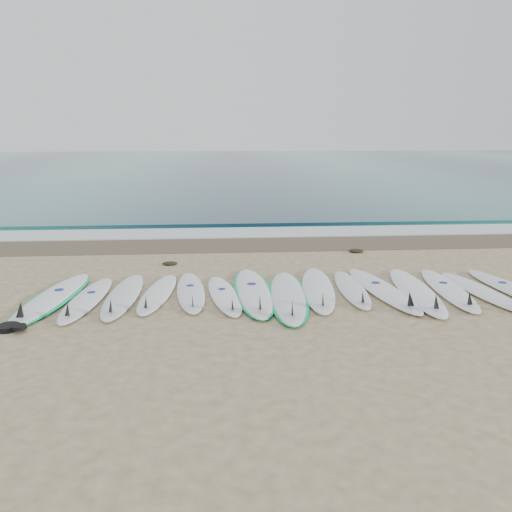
{
  "coord_description": "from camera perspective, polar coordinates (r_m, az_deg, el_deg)",
  "views": [
    {
      "loc": [
        -1.18,
        -8.47,
        2.9
      ],
      "look_at": [
        -0.49,
        1.3,
        0.4
      ],
      "focal_mm": 35.0,
      "sensor_mm": 36.0,
      "label": 1
    }
  ],
  "objects": [
    {
      "name": "ground",
      "position": [
        9.03,
        3.71,
        -4.44
      ],
      "size": [
        120.0,
        120.0,
        0.0
      ],
      "primitive_type": "plane",
      "color": "tan"
    },
    {
      "name": "ocean",
      "position": [
        41.09,
        -2.43,
        10.27
      ],
      "size": [
        120.0,
        55.0,
        0.03
      ],
      "primitive_type": "cube",
      "color": "#1E595F",
      "rests_on": "ground"
    },
    {
      "name": "wet_sand_band",
      "position": [
        12.95,
        1.29,
        1.41
      ],
      "size": [
        120.0,
        1.8,
        0.01
      ],
      "primitive_type": "cube",
      "color": "brown",
      "rests_on": "ground"
    },
    {
      "name": "foam_band",
      "position": [
        14.31,
        0.77,
        2.71
      ],
      "size": [
        120.0,
        1.4,
        0.04
      ],
      "primitive_type": "cube",
      "color": "silver",
      "rests_on": "ground"
    },
    {
      "name": "wave_crest",
      "position": [
        15.77,
        0.32,
        3.91
      ],
      "size": [
        120.0,
        1.0,
        0.1
      ],
      "primitive_type": "cube",
      "color": "#1E595F",
      "rests_on": "ground"
    },
    {
      "name": "surfboard_0",
      "position": [
        9.37,
        -22.36,
        -4.47
      ],
      "size": [
        1.05,
        2.98,
        0.37
      ],
      "rotation": [
        0.0,
        0.0,
        -0.12
      ],
      "color": "white",
      "rests_on": "ground"
    },
    {
      "name": "surfboard_1",
      "position": [
        9.08,
        -18.88,
        -4.73
      ],
      "size": [
        0.68,
        2.49,
        0.31
      ],
      "rotation": [
        0.0,
        0.0,
        -0.07
      ],
      "color": "white",
      "rests_on": "ground"
    },
    {
      "name": "surfboard_2",
      "position": [
        9.07,
        -15.0,
        -4.44
      ],
      "size": [
        0.59,
        2.58,
        0.33
      ],
      "rotation": [
        0.0,
        0.0,
        -0.02
      ],
      "color": "silver",
      "rests_on": "ground"
    },
    {
      "name": "surfboard_3",
      "position": [
        9.07,
        -11.23,
        -4.25
      ],
      "size": [
        0.73,
        2.36,
        0.3
      ],
      "rotation": [
        0.0,
        0.0,
        -0.11
      ],
      "color": "white",
      "rests_on": "ground"
    },
    {
      "name": "surfboard_4",
      "position": [
        9.06,
        -7.45,
        -4.1
      ],
      "size": [
        0.72,
        2.42,
        0.31
      ],
      "rotation": [
        0.0,
        0.0,
        0.1
      ],
      "color": "white",
      "rests_on": "ground"
    },
    {
      "name": "surfboard_5",
      "position": [
        8.83,
        -3.61,
        -4.52
      ],
      "size": [
        0.82,
        2.34,
        0.29
      ],
      "rotation": [
        0.0,
        0.0,
        0.15
      ],
      "color": "white",
      "rests_on": "ground"
    },
    {
      "name": "surfboard_6",
      "position": [
        9.01,
        -0.29,
        -4.08
      ],
      "size": [
        0.81,
        2.93,
        0.37
      ],
      "rotation": [
        0.0,
        0.0,
        0.04
      ],
      "color": "white",
      "rests_on": "ground"
    },
    {
      "name": "surfboard_7",
      "position": [
        8.79,
        3.67,
        -4.58
      ],
      "size": [
        0.91,
        2.97,
        0.37
      ],
      "rotation": [
        0.0,
        0.0,
        -0.07
      ],
      "color": "white",
      "rests_on": "ground"
    },
    {
      "name": "surfboard_8",
      "position": [
        9.19,
        7.14,
        -3.77
      ],
      "size": [
        0.89,
        2.81,
        0.35
      ],
      "rotation": [
        0.0,
        0.0,
        -0.12
      ],
      "color": "white",
      "rests_on": "ground"
    },
    {
      "name": "surfboard_9",
      "position": [
        9.31,
        10.95,
        -3.74
      ],
      "size": [
        0.57,
        2.33,
        0.3
      ],
      "rotation": [
        0.0,
        0.0,
        -0.04
      ],
      "color": "silver",
      "rests_on": "ground"
    },
    {
      "name": "surfboard_10",
      "position": [
        9.36,
        14.41,
        -3.78
      ],
      "size": [
        0.95,
        2.83,
        0.35
      ],
      "rotation": [
        0.0,
        0.0,
        0.14
      ],
      "color": "white",
      "rests_on": "ground"
    },
    {
      "name": "surfboard_11",
      "position": [
        9.44,
        17.94,
        -3.87
      ],
      "size": [
        0.82,
        2.9,
        0.37
      ],
      "rotation": [
        0.0,
        0.0,
        -0.08
      ],
      "color": "white",
      "rests_on": "ground"
    },
    {
      "name": "surfboard_12",
      "position": [
        9.76,
        21.24,
        -3.6
      ],
      "size": [
        0.75,
        2.64,
        0.33
      ],
      "rotation": [
        0.0,
        0.0,
        -0.08
      ],
      "color": "white",
      "rests_on": "ground"
    },
    {
      "name": "surfboard_13",
      "position": [
        9.88,
        24.58,
        -3.74
      ],
      "size": [
        0.81,
        2.51,
        0.32
      ],
      "rotation": [
        0.0,
        0.0,
        0.12
      ],
      "color": "white",
      "rests_on": "ground"
    },
    {
      "name": "seaweed_near",
      "position": [
        11.13,
        -9.8,
        -0.82
      ],
      "size": [
        0.33,
        0.25,
        0.06
      ],
      "primitive_type": "ellipsoid",
      "color": "black",
      "rests_on": "ground"
    },
    {
      "name": "seaweed_far",
      "position": [
        12.32,
        11.38,
        0.6
      ],
      "size": [
        0.36,
        0.28,
        0.07
      ],
      "primitive_type": "ellipsoid",
      "color": "black",
      "rests_on": "ground"
    },
    {
      "name": "leash_coil",
      "position": [
        8.29,
        -26.22,
        -7.33
      ],
      "size": [
        0.46,
        0.36,
        0.11
      ],
      "color": "black",
      "rests_on": "ground"
    }
  ]
}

